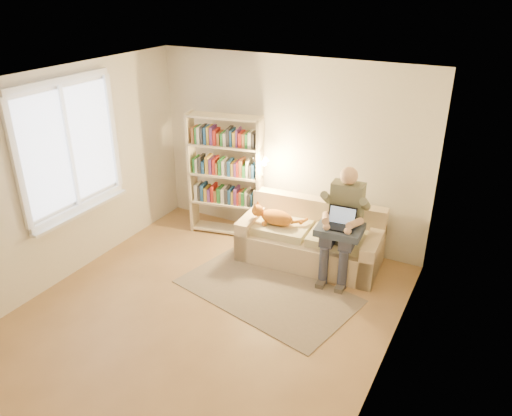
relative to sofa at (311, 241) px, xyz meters
The scene contains 14 objects.
floor 1.86m from the sofa, 108.83° to the right, with size 4.50×4.50×0.00m, color #977045.
ceiling 2.95m from the sofa, 108.83° to the right, with size 4.00×4.50×0.02m, color white.
wall_left 3.28m from the sofa, 146.15° to the right, with size 0.02×4.50×2.60m, color silver.
wall_right 2.46m from the sofa, 51.04° to the right, with size 0.02×4.50×2.60m, color silver.
wall_back 1.28m from the sofa, 139.28° to the left, with size 4.00×0.02×2.60m, color silver.
wall_front 4.16m from the sofa, 98.46° to the right, with size 4.00×0.02×2.60m, color silver.
window 3.16m from the sofa, 148.78° to the right, with size 0.12×1.52×1.69m.
sofa is the anchor object (origin of this frame).
person 0.69m from the sofa, 13.58° to the right, with size 0.45×0.68×1.42m.
cat 0.57m from the sofa, 160.87° to the right, with size 0.68×0.28×0.25m.
blanket 0.68m from the sofa, 28.33° to the right, with size 0.55×0.45×0.09m, color #2D394F.
laptop 0.74m from the sofa, 27.32° to the right, with size 0.37×0.31×0.30m.
bookshelf 1.59m from the sofa, behind, with size 1.23×0.49×1.80m.
rug 1.01m from the sofa, 99.78° to the right, with size 2.10×1.24×0.01m, color gray.
Camera 1 is at (2.71, -3.79, 3.54)m, focal length 35.00 mm.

